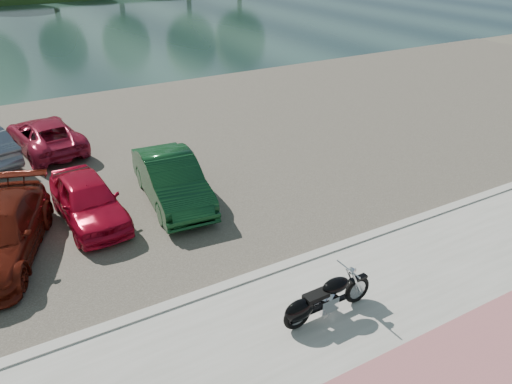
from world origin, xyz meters
TOP-DOWN VIEW (x-y plane):
  - ground at (0.00, 0.00)m, footprint 200.00×200.00m
  - promenade at (0.00, -1.00)m, footprint 60.00×6.00m
  - kerb at (0.00, 2.00)m, footprint 60.00×0.30m
  - parking_lot at (0.00, 11.00)m, footprint 60.00×18.00m
  - river at (0.00, 40.00)m, footprint 120.00×40.00m
  - motorcycle at (-0.08, 0.01)m, footprint 2.33×0.75m
  - car_4 at (-3.40, 6.82)m, footprint 1.79×4.03m
  - car_5 at (-0.85, 6.72)m, footprint 1.97×4.62m
  - car_10 at (-3.59, 12.99)m, footprint 2.67×4.74m

SIDE VIEW (x-z plane):
  - ground at x=0.00m, z-range 0.00..0.00m
  - river at x=0.00m, z-range 0.00..0.00m
  - parking_lot at x=0.00m, z-range 0.00..0.04m
  - promenade at x=0.00m, z-range 0.00..0.10m
  - kerb at x=0.00m, z-range 0.00..0.14m
  - motorcycle at x=-0.08m, z-range 0.04..1.09m
  - car_10 at x=-3.59m, z-range 0.04..1.29m
  - car_4 at x=-3.40m, z-range 0.04..1.39m
  - car_5 at x=-0.85m, z-range 0.04..1.52m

